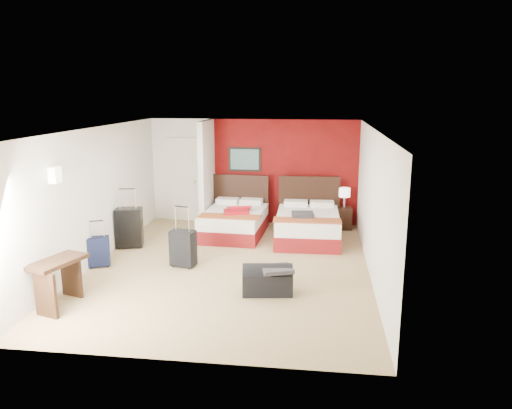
% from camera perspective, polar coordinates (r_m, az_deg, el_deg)
% --- Properties ---
extents(ground, '(6.50, 6.50, 0.00)m').
position_cam_1_polar(ground, '(9.04, -3.08, -7.25)').
color(ground, tan).
rests_on(ground, ground).
extents(room_walls, '(5.02, 6.52, 2.50)m').
position_cam_1_polar(room_walls, '(10.37, -9.39, 2.43)').
color(room_walls, white).
rests_on(room_walls, ground).
extents(red_accent_panel, '(3.50, 0.04, 2.50)m').
position_cam_1_polar(red_accent_panel, '(11.75, 3.31, 3.77)').
color(red_accent_panel, maroon).
rests_on(red_accent_panel, ground).
extents(partition_wall, '(0.12, 1.20, 2.50)m').
position_cam_1_polar(partition_wall, '(11.40, -5.74, 3.44)').
color(partition_wall, silver).
rests_on(partition_wall, ground).
extents(entry_door, '(0.82, 0.06, 2.05)m').
position_cam_1_polar(entry_door, '(12.19, -8.53, 2.91)').
color(entry_door, silver).
rests_on(entry_door, ground).
extents(bed_left, '(1.38, 1.90, 0.55)m').
position_cam_1_polar(bed_left, '(10.93, -2.56, -2.15)').
color(bed_left, silver).
rests_on(bed_left, ground).
extents(bed_right, '(1.38, 1.95, 0.58)m').
position_cam_1_polar(bed_right, '(10.60, 6.02, -2.62)').
color(bed_right, white).
rests_on(bed_right, ground).
extents(red_suitcase_open, '(0.71, 0.84, 0.09)m').
position_cam_1_polar(red_suitcase_open, '(10.74, -2.14, -0.65)').
color(red_suitcase_open, '#B50F1C').
rests_on(red_suitcase_open, bed_left).
extents(jacket_bundle, '(0.48, 0.40, 0.11)m').
position_cam_1_polar(jacket_bundle, '(10.23, 5.46, -1.21)').
color(jacket_bundle, '#35353A').
rests_on(jacket_bundle, bed_right).
extents(nightstand, '(0.39, 0.39, 0.50)m').
position_cam_1_polar(nightstand, '(11.60, 10.14, -1.57)').
color(nightstand, black).
rests_on(nightstand, ground).
extents(table_lamp, '(0.34, 0.34, 0.46)m').
position_cam_1_polar(table_lamp, '(11.49, 10.24, 0.77)').
color(table_lamp, beige).
rests_on(table_lamp, nightstand).
extents(suitcase_black, '(0.59, 0.44, 0.79)m').
position_cam_1_polar(suitcase_black, '(10.35, -14.53, -2.73)').
color(suitcase_black, black).
rests_on(suitcase_black, ground).
extents(suitcase_charcoal, '(0.49, 0.36, 0.65)m').
position_cam_1_polar(suitcase_charcoal, '(9.05, -8.48, -5.20)').
color(suitcase_charcoal, black).
rests_on(suitcase_charcoal, ground).
extents(suitcase_navy, '(0.44, 0.36, 0.53)m').
position_cam_1_polar(suitcase_navy, '(9.40, -17.83, -5.37)').
color(suitcase_navy, black).
rests_on(suitcase_navy, ground).
extents(duffel_bag, '(0.83, 0.52, 0.40)m').
position_cam_1_polar(duffel_bag, '(7.84, 1.34, -8.92)').
color(duffel_bag, black).
rests_on(duffel_bag, ground).
extents(jacket_draped, '(0.58, 0.53, 0.06)m').
position_cam_1_polar(jacket_draped, '(7.70, 2.43, -7.52)').
color(jacket_draped, '#38373C').
rests_on(jacket_draped, duffel_bag).
extents(desk, '(0.67, 0.96, 0.72)m').
position_cam_1_polar(desk, '(7.90, -21.95, -8.47)').
color(desk, '#321C10').
rests_on(desk, ground).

